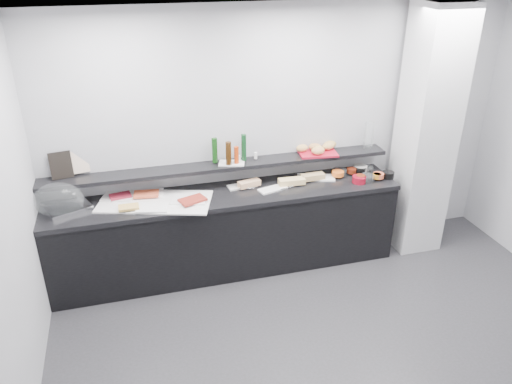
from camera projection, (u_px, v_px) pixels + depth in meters
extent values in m
plane|color=#2D2D30|center=(354.00, 367.00, 4.16)|extent=(5.00, 5.00, 0.00)
cube|color=#ABADB2|center=(283.00, 136.00, 5.30)|extent=(5.00, 0.02, 2.70)
plane|color=white|center=(393.00, 31.00, 2.97)|extent=(5.00, 5.00, 0.00)
cube|color=silver|center=(426.00, 134.00, 5.35)|extent=(0.50, 0.50, 2.70)
cube|color=black|center=(227.00, 233.00, 5.28)|extent=(3.60, 0.60, 0.85)
cube|color=black|center=(226.00, 195.00, 5.08)|extent=(3.62, 0.62, 0.05)
cube|color=black|center=(222.00, 166.00, 5.12)|extent=(3.60, 0.25, 0.04)
cube|color=#B3B5BA|center=(69.00, 208.00, 4.73)|extent=(0.46, 0.39, 0.04)
ellipsoid|color=silver|center=(59.00, 200.00, 4.66)|extent=(0.51, 0.38, 0.34)
cube|color=silver|center=(155.00, 202.00, 4.89)|extent=(1.18, 0.82, 0.01)
cube|color=white|center=(118.00, 197.00, 4.95)|extent=(0.36, 0.30, 0.01)
cube|color=maroon|center=(120.00, 196.00, 4.93)|extent=(0.22, 0.16, 0.02)
cube|color=white|center=(151.00, 193.00, 5.02)|extent=(0.27, 0.19, 0.01)
cube|color=#D44D2B|center=(146.00, 194.00, 4.96)|extent=(0.26, 0.19, 0.02)
cube|color=white|center=(152.00, 208.00, 4.74)|extent=(0.34, 0.26, 0.01)
cube|color=#D6AA53|center=(129.00, 207.00, 4.71)|extent=(0.19, 0.12, 0.02)
cube|color=white|center=(189.00, 199.00, 4.90)|extent=(0.39, 0.31, 0.01)
cube|color=maroon|center=(193.00, 200.00, 4.85)|extent=(0.29, 0.23, 0.02)
cube|color=white|center=(242.00, 186.00, 5.21)|extent=(0.31, 0.16, 0.01)
cube|color=#E6A978|center=(249.00, 183.00, 5.17)|extent=(0.25, 0.14, 0.06)
cylinder|color=silver|center=(247.00, 188.00, 5.13)|extent=(0.16, 0.04, 0.01)
cube|color=white|center=(273.00, 189.00, 5.14)|extent=(0.32, 0.20, 0.01)
cube|color=#E3BF77|center=(292.00, 181.00, 5.22)|extent=(0.28, 0.12, 0.06)
cylinder|color=#AEB0B5|center=(287.00, 188.00, 5.14)|extent=(0.16, 0.04, 0.01)
cube|color=white|center=(316.00, 177.00, 5.40)|extent=(0.44, 0.29, 0.01)
cube|color=tan|center=(313.00, 177.00, 5.33)|extent=(0.26, 0.11, 0.06)
cylinder|color=silver|center=(311.00, 179.00, 5.33)|extent=(0.16, 0.03, 0.01)
cylinder|color=silver|center=(339.00, 172.00, 5.45)|extent=(0.17, 0.17, 0.07)
cylinder|color=orange|center=(338.00, 173.00, 5.40)|extent=(0.17, 0.17, 0.05)
cylinder|color=black|center=(360.00, 171.00, 5.49)|extent=(0.16, 0.16, 0.07)
cylinder|color=#601E0D|center=(351.00, 170.00, 5.47)|extent=(0.13, 0.13, 0.05)
cylinder|color=white|center=(366.00, 170.00, 5.51)|extent=(0.20, 0.20, 0.07)
cylinder|color=silver|center=(360.00, 168.00, 5.54)|extent=(0.17, 0.17, 0.05)
cylinder|color=maroon|center=(359.00, 179.00, 5.29)|extent=(0.16, 0.16, 0.07)
cylinder|color=#61200D|center=(361.00, 177.00, 5.30)|extent=(0.12, 0.12, 0.05)
cylinder|color=silver|center=(367.00, 178.00, 5.31)|extent=(0.20, 0.20, 0.07)
cylinder|color=#E55F38|center=(378.00, 175.00, 5.35)|extent=(0.13, 0.13, 0.05)
cylinder|color=black|center=(388.00, 175.00, 5.39)|extent=(0.14, 0.14, 0.07)
cylinder|color=orange|center=(377.00, 176.00, 5.34)|extent=(0.11, 0.11, 0.05)
cube|color=black|center=(61.00, 165.00, 4.75)|extent=(0.21, 0.10, 0.26)
cube|color=#CDAA93|center=(78.00, 162.00, 4.82)|extent=(0.21, 0.09, 0.22)
cube|color=white|center=(232.00, 163.00, 5.12)|extent=(0.30, 0.23, 0.01)
cylinder|color=#113D10|center=(215.00, 150.00, 5.07)|extent=(0.07, 0.07, 0.26)
cylinder|color=#311C09|center=(229.00, 153.00, 5.02)|extent=(0.07, 0.07, 0.24)
cylinder|color=#0F391A|center=(244.00, 147.00, 5.11)|extent=(0.06, 0.06, 0.28)
cylinder|color=#BE380D|center=(236.00, 155.00, 5.06)|extent=(0.06, 0.06, 0.18)
cylinder|color=white|center=(239.00, 158.00, 5.12)|extent=(0.04, 0.04, 0.07)
cylinder|color=white|center=(256.00, 156.00, 5.20)|extent=(0.04, 0.04, 0.07)
cube|color=#B0132A|center=(317.00, 153.00, 5.37)|extent=(0.43, 0.33, 0.02)
ellipsoid|color=tan|center=(302.00, 148.00, 5.35)|extent=(0.13, 0.09, 0.08)
ellipsoid|color=#B47C44|center=(315.00, 147.00, 5.38)|extent=(0.17, 0.14, 0.08)
ellipsoid|color=#B78E45|center=(330.00, 145.00, 5.44)|extent=(0.18, 0.13, 0.08)
ellipsoid|color=#CD874E|center=(319.00, 151.00, 5.27)|extent=(0.14, 0.09, 0.08)
ellipsoid|color=tan|center=(318.00, 151.00, 5.28)|extent=(0.15, 0.11, 0.08)
ellipsoid|color=gold|center=(319.00, 150.00, 5.31)|extent=(0.14, 0.11, 0.08)
ellipsoid|color=tan|center=(328.00, 146.00, 5.40)|extent=(0.18, 0.14, 0.08)
cylinder|color=white|center=(369.00, 136.00, 5.44)|extent=(0.12, 0.12, 0.30)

